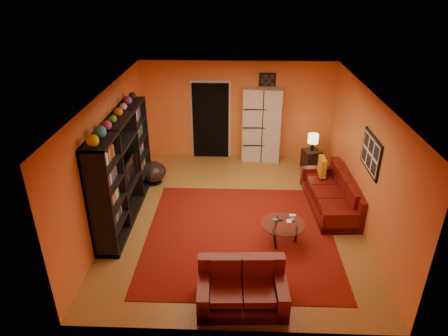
{
  "coord_description": "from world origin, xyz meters",
  "views": [
    {
      "loc": [
        0.03,
        -7.07,
        4.63
      ],
      "look_at": [
        -0.24,
        0.1,
        1.05
      ],
      "focal_mm": 32.0,
      "sensor_mm": 36.0,
      "label": 1
    }
  ],
  "objects_px": {
    "tv": "(126,170)",
    "bowl_chair": "(153,172)",
    "side_table": "(311,159)",
    "loveseat": "(242,287)",
    "entertainment_unit": "(123,169)",
    "sofa": "(335,195)",
    "storage_cabinet": "(262,125)",
    "table_lamp": "(313,139)",
    "coffee_table": "(283,225)"
  },
  "relations": [
    {
      "from": "loveseat",
      "to": "coffee_table",
      "type": "height_order",
      "value": "loveseat"
    },
    {
      "from": "entertainment_unit",
      "to": "sofa",
      "type": "relative_size",
      "value": 1.37
    },
    {
      "from": "sofa",
      "to": "coffee_table",
      "type": "height_order",
      "value": "sofa"
    },
    {
      "from": "coffee_table",
      "to": "storage_cabinet",
      "type": "xyz_separation_m",
      "value": [
        -0.24,
        3.68,
        0.61
      ]
    },
    {
      "from": "entertainment_unit",
      "to": "storage_cabinet",
      "type": "relative_size",
      "value": 1.53
    },
    {
      "from": "entertainment_unit",
      "to": "table_lamp",
      "type": "bearing_deg",
      "value": 28.73
    },
    {
      "from": "entertainment_unit",
      "to": "loveseat",
      "type": "relative_size",
      "value": 2.18
    },
    {
      "from": "coffee_table",
      "to": "side_table",
      "type": "height_order",
      "value": "side_table"
    },
    {
      "from": "loveseat",
      "to": "side_table",
      "type": "bearing_deg",
      "value": -23.47
    },
    {
      "from": "loveseat",
      "to": "storage_cabinet",
      "type": "relative_size",
      "value": 0.7
    },
    {
      "from": "tv",
      "to": "bowl_chair",
      "type": "height_order",
      "value": "tv"
    },
    {
      "from": "sofa",
      "to": "loveseat",
      "type": "height_order",
      "value": "same"
    },
    {
      "from": "storage_cabinet",
      "to": "bowl_chair",
      "type": "height_order",
      "value": "storage_cabinet"
    },
    {
      "from": "table_lamp",
      "to": "coffee_table",
      "type": "bearing_deg",
      "value": -107.98
    },
    {
      "from": "coffee_table",
      "to": "side_table",
      "type": "xyz_separation_m",
      "value": [
        1.03,
        3.18,
        -0.12
      ]
    },
    {
      "from": "sofa",
      "to": "coffee_table",
      "type": "relative_size",
      "value": 2.64
    },
    {
      "from": "entertainment_unit",
      "to": "tv",
      "type": "height_order",
      "value": "entertainment_unit"
    },
    {
      "from": "loveseat",
      "to": "storage_cabinet",
      "type": "bearing_deg",
      "value": -8.41
    },
    {
      "from": "storage_cabinet",
      "to": "table_lamp",
      "type": "relative_size",
      "value": 4.46
    },
    {
      "from": "tv",
      "to": "loveseat",
      "type": "xyz_separation_m",
      "value": [
        2.35,
        -2.51,
        -0.69
      ]
    },
    {
      "from": "tv",
      "to": "table_lamp",
      "type": "distance_m",
      "value": 4.71
    },
    {
      "from": "tv",
      "to": "sofa",
      "type": "distance_m",
      "value": 4.43
    },
    {
      "from": "tv",
      "to": "loveseat",
      "type": "bearing_deg",
      "value": -136.82
    },
    {
      "from": "tv",
      "to": "sofa",
      "type": "xyz_separation_m",
      "value": [
        4.36,
        0.37,
        -0.69
      ]
    },
    {
      "from": "loveseat",
      "to": "bowl_chair",
      "type": "height_order",
      "value": "loveseat"
    },
    {
      "from": "side_table",
      "to": "bowl_chair",
      "type": "bearing_deg",
      "value": -166.69
    },
    {
      "from": "bowl_chair",
      "to": "loveseat",
      "type": "bearing_deg",
      "value": -60.75
    },
    {
      "from": "bowl_chair",
      "to": "side_table",
      "type": "xyz_separation_m",
      "value": [
        3.92,
        0.93,
        -0.03
      ]
    },
    {
      "from": "tv",
      "to": "coffee_table",
      "type": "distance_m",
      "value": 3.32
    },
    {
      "from": "bowl_chair",
      "to": "sofa",
      "type": "bearing_deg",
      "value": -12.6
    },
    {
      "from": "entertainment_unit",
      "to": "side_table",
      "type": "height_order",
      "value": "entertainment_unit"
    },
    {
      "from": "table_lamp",
      "to": "tv",
      "type": "bearing_deg",
      "value": -151.86
    },
    {
      "from": "loveseat",
      "to": "side_table",
      "type": "xyz_separation_m",
      "value": [
        1.8,
        4.72,
        -0.04
      ]
    },
    {
      "from": "entertainment_unit",
      "to": "table_lamp",
      "type": "relative_size",
      "value": 6.81
    },
    {
      "from": "bowl_chair",
      "to": "table_lamp",
      "type": "distance_m",
      "value": 4.07
    },
    {
      "from": "loveseat",
      "to": "table_lamp",
      "type": "distance_m",
      "value": 5.08
    },
    {
      "from": "coffee_table",
      "to": "bowl_chair",
      "type": "relative_size",
      "value": 1.28
    },
    {
      "from": "table_lamp",
      "to": "bowl_chair",
      "type": "bearing_deg",
      "value": -166.69
    },
    {
      "from": "bowl_chair",
      "to": "table_lamp",
      "type": "height_order",
      "value": "table_lamp"
    },
    {
      "from": "entertainment_unit",
      "to": "sofa",
      "type": "distance_m",
      "value": 4.5
    },
    {
      "from": "tv",
      "to": "bowl_chair",
      "type": "xyz_separation_m",
      "value": [
        0.23,
        1.29,
        -0.69
      ]
    },
    {
      "from": "sofa",
      "to": "table_lamp",
      "type": "relative_size",
      "value": 4.95
    },
    {
      "from": "coffee_table",
      "to": "table_lamp",
      "type": "distance_m",
      "value": 3.37
    },
    {
      "from": "entertainment_unit",
      "to": "coffee_table",
      "type": "bearing_deg",
      "value": -15.55
    },
    {
      "from": "loveseat",
      "to": "table_lamp",
      "type": "xyz_separation_m",
      "value": [
        1.8,
        4.72,
        0.52
      ]
    },
    {
      "from": "storage_cabinet",
      "to": "table_lamp",
      "type": "distance_m",
      "value": 1.38
    },
    {
      "from": "tv",
      "to": "entertainment_unit",
      "type": "bearing_deg",
      "value": 148.81
    },
    {
      "from": "entertainment_unit",
      "to": "bowl_chair",
      "type": "xyz_separation_m",
      "value": [
        0.27,
        1.37,
        -0.77
      ]
    },
    {
      "from": "loveseat",
      "to": "tv",
      "type": "bearing_deg",
      "value": 40.53
    },
    {
      "from": "coffee_table",
      "to": "storage_cabinet",
      "type": "distance_m",
      "value": 3.74
    }
  ]
}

